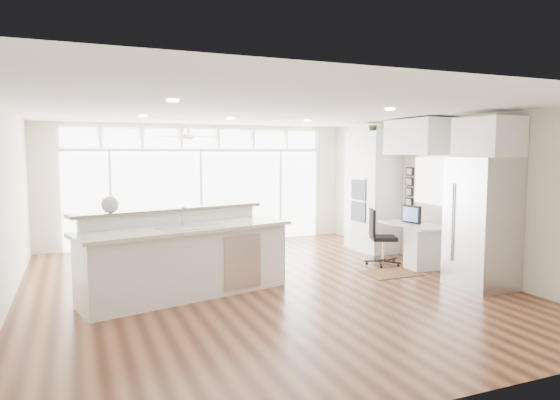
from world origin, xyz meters
name	(u,v)px	position (x,y,z in m)	size (l,w,h in m)	color
floor	(261,286)	(0.00, 0.00, -0.01)	(7.00, 8.00, 0.02)	#462515
ceiling	(261,111)	(0.00, 0.00, 2.70)	(7.00, 8.00, 0.02)	white
wall_back	(200,184)	(0.00, 4.00, 1.35)	(7.00, 0.04, 2.70)	beige
wall_front	(435,243)	(0.00, -4.00, 1.35)	(7.00, 0.04, 2.70)	beige
wall_left	(2,210)	(-3.50, 0.00, 1.35)	(0.04, 8.00, 2.70)	beige
wall_right	(443,193)	(3.50, 0.00, 1.35)	(0.04, 8.00, 2.70)	beige
glass_wall	(201,198)	(0.00, 3.94, 1.05)	(5.80, 0.06, 2.08)	white
transom_row	(200,139)	(0.00, 3.94, 2.38)	(5.90, 0.06, 0.40)	white
desk_window	(430,181)	(3.46, 0.30, 1.55)	(0.04, 0.85, 0.85)	white
ceiling_fan	(188,132)	(-0.50, 2.80, 2.48)	(1.16, 1.16, 0.32)	white
recessed_lights	(256,113)	(0.00, 0.20, 2.68)	(3.40, 3.00, 0.02)	white
oven_cabinet	(372,192)	(3.17, 1.80, 1.25)	(0.64, 1.20, 2.50)	white
desk_nook	(414,244)	(3.13, 0.30, 0.38)	(0.72, 1.30, 0.76)	white
upper_cabinets	(419,137)	(3.17, 0.30, 2.35)	(0.64, 1.30, 0.64)	white
refrigerator	(482,223)	(3.11, -1.35, 1.00)	(0.76, 0.90, 2.00)	silver
fridge_cabinet	(488,137)	(3.17, -1.35, 2.30)	(0.64, 0.90, 0.60)	white
framed_photos	(409,187)	(3.46, 0.92, 1.40)	(0.06, 0.22, 0.80)	black
kitchen_island	(187,254)	(-1.17, -0.10, 0.62)	(3.12, 1.17, 1.24)	white
rug	(391,273)	(2.34, -0.12, 0.01)	(0.94, 0.68, 0.01)	#382112
office_chair	(383,237)	(2.59, 0.49, 0.51)	(0.53, 0.49, 1.03)	black
fishbowl	(110,205)	(-2.19, 0.05, 1.36)	(0.24, 0.24, 0.24)	silver
monitor	(411,214)	(3.05, 0.30, 0.94)	(0.07, 0.44, 0.37)	black
keyboard	(403,224)	(2.88, 0.30, 0.77)	(0.11, 0.29, 0.01)	silver
potted_plant	(373,126)	(3.17, 1.80, 2.62)	(0.29, 0.32, 0.25)	#2A4F22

